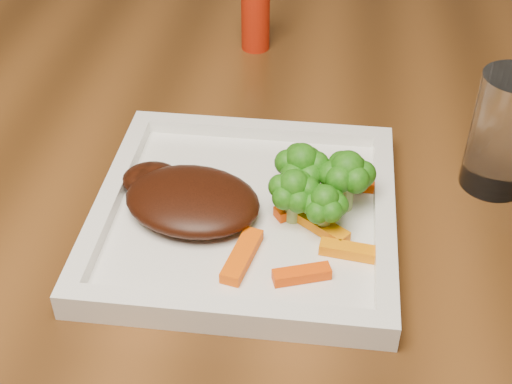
# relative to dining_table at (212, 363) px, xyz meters

# --- Properties ---
(dining_table) EXTENTS (1.60, 0.90, 0.75)m
(dining_table) POSITION_rel_dining_table_xyz_m (0.00, 0.00, 0.00)
(dining_table) COLOR brown
(dining_table) RESTS_ON floor
(plate) EXTENTS (0.27, 0.27, 0.01)m
(plate) POSITION_rel_dining_table_xyz_m (0.07, -0.12, 0.38)
(plate) COLOR white
(plate) RESTS_ON dining_table
(steak) EXTENTS (0.14, 0.12, 0.03)m
(steak) POSITION_rel_dining_table_xyz_m (0.02, -0.13, 0.40)
(steak) COLOR #371308
(steak) RESTS_ON plate
(broccoli_0) EXTENTS (0.06, 0.06, 0.07)m
(broccoli_0) POSITION_rel_dining_table_xyz_m (0.12, -0.09, 0.42)
(broccoli_0) COLOR #1E6E12
(broccoli_0) RESTS_ON plate
(broccoli_1) EXTENTS (0.06, 0.06, 0.06)m
(broccoli_1) POSITION_rel_dining_table_xyz_m (0.16, -0.10, 0.42)
(broccoli_1) COLOR #316410
(broccoli_1) RESTS_ON plate
(broccoli_2) EXTENTS (0.06, 0.06, 0.06)m
(broccoli_2) POSITION_rel_dining_table_xyz_m (0.14, -0.14, 0.42)
(broccoli_2) COLOR #255B0F
(broccoli_2) RESTS_ON plate
(broccoli_3) EXTENTS (0.06, 0.06, 0.06)m
(broccoli_3) POSITION_rel_dining_table_xyz_m (0.11, -0.12, 0.42)
(broccoli_3) COLOR #167213
(broccoli_3) RESTS_ON plate
(carrot_0) EXTENTS (0.05, 0.03, 0.01)m
(carrot_0) POSITION_rel_dining_table_xyz_m (0.12, -0.20, 0.39)
(carrot_0) COLOR #F34703
(carrot_0) RESTS_ON plate
(carrot_1) EXTENTS (0.05, 0.02, 0.01)m
(carrot_1) POSITION_rel_dining_table_xyz_m (0.16, -0.16, 0.39)
(carrot_1) COLOR orange
(carrot_1) RESTS_ON plate
(carrot_2) EXTENTS (0.03, 0.07, 0.01)m
(carrot_2) POSITION_rel_dining_table_xyz_m (0.07, -0.18, 0.39)
(carrot_2) COLOR #F85604
(carrot_2) RESTS_ON plate
(carrot_3) EXTENTS (0.06, 0.02, 0.01)m
(carrot_3) POSITION_rel_dining_table_xyz_m (0.16, -0.07, 0.39)
(carrot_3) COLOR #CD3E03
(carrot_3) RESTS_ON plate
(carrot_5) EXTENTS (0.05, 0.04, 0.01)m
(carrot_5) POSITION_rel_dining_table_xyz_m (0.14, -0.14, 0.39)
(carrot_5) COLOR orange
(carrot_5) RESTS_ON plate
(carrot_6) EXTENTS (0.05, 0.04, 0.01)m
(carrot_6) POSITION_rel_dining_table_xyz_m (0.12, -0.11, 0.39)
(carrot_6) COLOR #F14703
(carrot_6) RESTS_ON plate
(spice_shaker) EXTENTS (0.04, 0.04, 0.09)m
(spice_shaker) POSITION_rel_dining_table_xyz_m (0.03, 0.22, 0.42)
(spice_shaker) COLOR #B91F0A
(spice_shaker) RESTS_ON dining_table
(drinking_glass) EXTENTS (0.08, 0.08, 0.12)m
(drinking_glass) POSITION_rel_dining_table_xyz_m (0.30, -0.03, 0.44)
(drinking_glass) COLOR white
(drinking_glass) RESTS_ON dining_table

